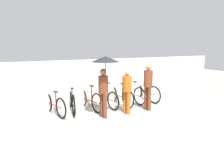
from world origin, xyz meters
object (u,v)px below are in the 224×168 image
(parked_bicycle_5, at_px, (132,93))
(pedestrian_trailing, at_px, (148,83))
(parked_bicycle_2, at_px, (89,100))
(pedestrian_center, at_px, (127,88))
(parked_bicycle_4, at_px, (119,96))
(parked_bicycle_3, at_px, (105,98))
(parked_bicycle_1, at_px, (72,101))
(pedestrian_leading, at_px, (105,71))
(parked_bicycle_0, at_px, (54,104))
(parked_bicycle_6, at_px, (145,92))

(parked_bicycle_5, distance_m, pedestrian_trailing, 1.33)
(parked_bicycle_2, xyz_separation_m, pedestrian_center, (0.96, -1.09, 0.53))
(pedestrian_center, height_order, pedestrian_trailing, pedestrian_trailing)
(parked_bicycle_4, bearing_deg, parked_bicycle_3, 84.86)
(parked_bicycle_1, distance_m, pedestrian_trailing, 2.82)
(parked_bicycle_4, height_order, pedestrian_leading, pedestrian_leading)
(parked_bicycle_5, bearing_deg, parked_bicycle_1, 86.52)
(parked_bicycle_1, distance_m, parked_bicycle_5, 2.60)
(parked_bicycle_3, distance_m, pedestrian_trailing, 1.75)
(parked_bicycle_0, distance_m, parked_bicycle_1, 0.66)
(parked_bicycle_4, bearing_deg, pedestrian_center, 157.57)
(parked_bicycle_3, bearing_deg, parked_bicycle_6, -98.29)
(parked_bicycle_2, xyz_separation_m, parked_bicycle_6, (2.61, 0.05, 0.00))
(parked_bicycle_1, xyz_separation_m, pedestrian_center, (1.61, -1.12, 0.51))
(parked_bicycle_0, height_order, parked_bicycle_2, parked_bicycle_0)
(parked_bicycle_3, distance_m, parked_bicycle_6, 1.96)
(parked_bicycle_0, xyz_separation_m, pedestrian_center, (2.27, -1.08, 0.54))
(parked_bicycle_0, distance_m, pedestrian_leading, 2.15)
(parked_bicycle_3, xyz_separation_m, parked_bicycle_4, (0.65, -0.00, 0.01))
(parked_bicycle_0, relative_size, pedestrian_trailing, 0.99)
(parked_bicycle_0, height_order, parked_bicycle_4, parked_bicycle_4)
(parked_bicycle_2, xyz_separation_m, pedestrian_trailing, (1.86, -1.10, 0.63))
(parked_bicycle_0, xyz_separation_m, parked_bicycle_1, (0.65, 0.04, 0.02))
(parked_bicycle_0, height_order, pedestrian_leading, pedestrian_leading)
(parked_bicycle_2, height_order, pedestrian_leading, pedestrian_leading)
(pedestrian_leading, relative_size, pedestrian_trailing, 1.18)
(pedestrian_center, bearing_deg, parked_bicycle_1, -41.71)
(parked_bicycle_2, height_order, parked_bicycle_4, parked_bicycle_4)
(parked_bicycle_5, bearing_deg, parked_bicycle_2, 87.73)
(parked_bicycle_3, distance_m, parked_bicycle_5, 1.31)
(parked_bicycle_2, relative_size, parked_bicycle_3, 1.04)
(parked_bicycle_3, height_order, parked_bicycle_6, parked_bicycle_6)
(parked_bicycle_4, relative_size, parked_bicycle_6, 1.01)
(parked_bicycle_3, xyz_separation_m, pedestrian_center, (0.31, -1.08, 0.53))
(parked_bicycle_6, distance_m, pedestrian_center, 2.06)
(pedestrian_center, bearing_deg, parked_bicycle_6, -152.38)
(pedestrian_leading, height_order, pedestrian_trailing, pedestrian_leading)
(parked_bicycle_0, xyz_separation_m, parked_bicycle_4, (2.61, 0.00, 0.02))
(pedestrian_leading, bearing_deg, pedestrian_center, 177.37)
(parked_bicycle_0, bearing_deg, parked_bicycle_2, -101.39)
(parked_bicycle_3, xyz_separation_m, parked_bicycle_6, (1.95, 0.05, 0.01))
(parked_bicycle_0, bearing_deg, pedestrian_leading, -141.45)
(pedestrian_trailing, bearing_deg, parked_bicycle_3, -49.28)
(pedestrian_leading, bearing_deg, parked_bicycle_0, -46.80)
(parked_bicycle_0, xyz_separation_m, pedestrian_trailing, (3.16, -1.09, 0.64))
(parked_bicycle_3, xyz_separation_m, pedestrian_trailing, (1.21, -1.09, 0.64))
(parked_bicycle_4, bearing_deg, parked_bicycle_5, -88.48)
(parked_bicycle_1, height_order, pedestrian_trailing, pedestrian_trailing)
(parked_bicycle_2, bearing_deg, parked_bicycle_4, -99.21)
(parked_bicycle_4, distance_m, pedestrian_trailing, 1.38)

